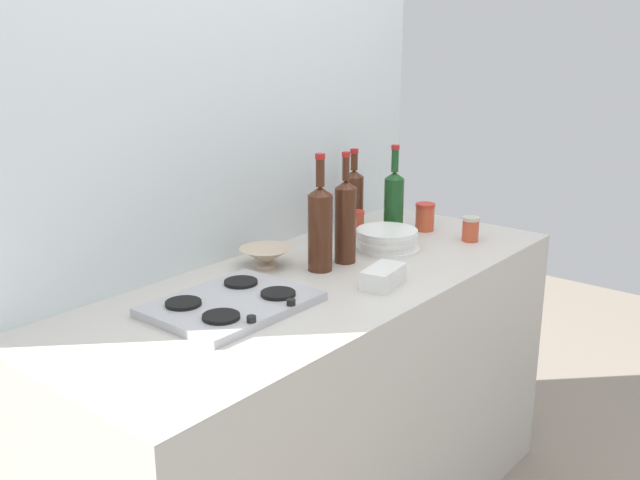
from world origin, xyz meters
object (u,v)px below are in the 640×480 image
plate_stack (387,240)px  condiment_jar_spare (355,225)px  butter_dish (383,277)px  condiment_jar_rear (471,229)px  wine_bottle_mid_left (354,199)px  wine_bottle_leftmost (394,201)px  stovetop_hob (232,304)px  condiment_jar_front (425,217)px  wine_bottle_mid_right (320,226)px  mixing_bowl (266,256)px  wine_bottle_rightmost (345,220)px

plate_stack → condiment_jar_spare: condiment_jar_spare is taller
butter_dish → condiment_jar_rear: size_ratio=1.76×
wine_bottle_mid_left → wine_bottle_leftmost: bearing=-65.2°
stovetop_hob → plate_stack: bearing=-1.6°
stovetop_hob → condiment_jar_spare: condiment_jar_spare is taller
butter_dish → condiment_jar_front: condiment_jar_front is taller
stovetop_hob → condiment_jar_rear: (0.99, -0.19, 0.03)m
condiment_jar_spare → wine_bottle_mid_right: bearing=-160.5°
butter_dish → condiment_jar_rear: 0.58m
stovetop_hob → mixing_bowl: size_ratio=2.56×
wine_bottle_leftmost → condiment_jar_spare: size_ratio=3.20×
condiment_jar_front → wine_bottle_mid_right: bearing=179.1°
wine_bottle_leftmost → wine_bottle_mid_left: wine_bottle_leftmost is taller
wine_bottle_leftmost → condiment_jar_rear: (0.11, -0.26, -0.08)m
plate_stack → wine_bottle_mid_left: (0.11, 0.23, 0.09)m
plate_stack → wine_bottle_rightmost: wine_bottle_rightmost is taller
plate_stack → wine_bottle_leftmost: (0.17, 0.09, 0.09)m
wine_bottle_mid_right → mixing_bowl: wine_bottle_mid_right is taller
wine_bottle_rightmost → wine_bottle_mid_right: bearing=174.6°
wine_bottle_mid_left → wine_bottle_mid_right: bearing=-156.3°
wine_bottle_leftmost → butter_dish: bearing=-149.1°
butter_dish → wine_bottle_leftmost: bearing=30.9°
wine_bottle_mid_left → condiment_jar_spare: size_ratio=3.01×
wine_bottle_mid_left → condiment_jar_spare: bearing=-138.8°
condiment_jar_spare → condiment_jar_rear: bearing=-54.4°
wine_bottle_leftmost → wine_bottle_rightmost: 0.37m
wine_bottle_rightmost → condiment_jar_spare: (0.23, 0.13, -0.09)m
stovetop_hob → wine_bottle_mid_right: 0.42m
wine_bottle_leftmost → condiment_jar_front: wine_bottle_leftmost is taller
mixing_bowl → condiment_jar_front: (0.69, -0.16, 0.02)m
plate_stack → condiment_jar_rear: 0.32m
mixing_bowl → butter_dish: mixing_bowl is taller
plate_stack → condiment_jar_front: (0.30, 0.03, 0.02)m
wine_bottle_leftmost → wine_bottle_rightmost: (-0.37, -0.06, 0.02)m
plate_stack → wine_bottle_mid_right: bearing=172.3°
wine_bottle_leftmost → condiment_jar_front: 0.16m
stovetop_hob → condiment_jar_rear: size_ratio=4.85×
wine_bottle_mid_left → butter_dish: wine_bottle_mid_left is taller
condiment_jar_front → wine_bottle_leftmost: bearing=154.8°
butter_dish → condiment_jar_rear: (0.58, 0.03, 0.02)m
wine_bottle_leftmost → wine_bottle_mid_right: 0.48m
wine_bottle_leftmost → wine_bottle_mid_left: (-0.06, 0.13, -0.00)m
wine_bottle_leftmost → butter_dish: size_ratio=2.14×
wine_bottle_mid_left → wine_bottle_rightmost: size_ratio=0.86×
mixing_bowl → wine_bottle_rightmost: bearing=-40.2°
stovetop_hob → butter_dish: size_ratio=2.76×
butter_dish → wine_bottle_rightmost: bearing=64.1°
mixing_bowl → condiment_jar_spare: (0.43, -0.03, 0.02)m
condiment_jar_rear → condiment_jar_front: bearing=84.8°
wine_bottle_leftmost → condiment_jar_front: (0.12, -0.06, -0.07)m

